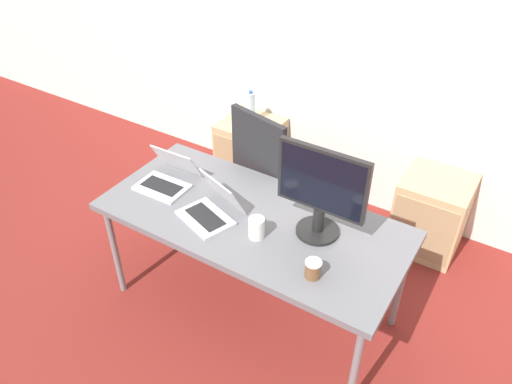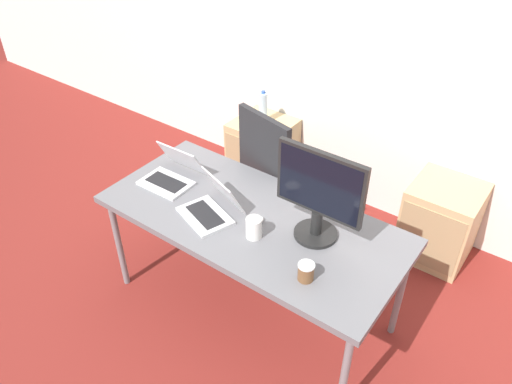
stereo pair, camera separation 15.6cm
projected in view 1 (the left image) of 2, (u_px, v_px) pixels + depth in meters
The scene contains 13 objects.
ground_plane at pixel (253, 305), 3.20m from camera, with size 14.00×14.00×0.00m, color maroon.
wall_back at pixel (364, 40), 3.39m from camera, with size 10.00×0.05×2.60m.
desk at pixel (252, 224), 2.79m from camera, with size 1.72×0.80×0.73m.
office_chair at pixel (277, 193), 3.49m from camera, with size 0.58×0.61×1.08m.
cabinet_left at pixel (251, 153), 4.14m from camera, with size 0.45×0.45×0.57m.
cabinet_right at pixel (431, 213), 3.50m from camera, with size 0.45×0.45×0.57m.
water_bottle at pixel (251, 108), 3.90m from camera, with size 0.07×0.07×0.27m.
laptop_left at pixel (167, 178), 2.99m from camera, with size 0.31×0.32×0.21m.
laptop_right at pixel (211, 209), 2.75m from camera, with size 0.36×0.38×0.21m.
monitor at pixel (321, 192), 2.51m from camera, with size 0.48×0.23×0.52m.
mouse at pixel (260, 221), 2.72m from camera, with size 0.05×0.07×0.03m.
coffee_cup_white at pixel (257, 228), 2.60m from camera, with size 0.09×0.09×0.12m.
coffee_cup_brown at pixel (313, 269), 2.38m from camera, with size 0.08×0.08×0.09m.
Camera 1 is at (1.15, -1.80, 2.50)m, focal length 35.00 mm.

